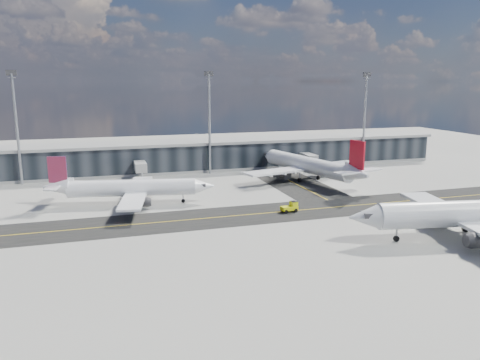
{
  "coord_description": "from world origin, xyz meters",
  "views": [
    {
      "loc": [
        -30.69,
        -81.55,
        26.11
      ],
      "look_at": [
        -1.39,
        13.93,
        5.0
      ],
      "focal_mm": 35.0,
      "sensor_mm": 36.0,
      "label": 1
    }
  ],
  "objects_px": {
    "airliner_near": "(477,213)",
    "airliner_redtail": "(308,165)",
    "service_van": "(280,169)",
    "baggage_tug": "(291,207)",
    "airliner_af": "(130,188)"
  },
  "relations": [
    {
      "from": "baggage_tug",
      "to": "airliner_redtail",
      "type": "bearing_deg",
      "value": 141.14
    },
    {
      "from": "airliner_af",
      "to": "service_van",
      "type": "xyz_separation_m",
      "value": [
        44.65,
        24.65,
        -2.77
      ]
    },
    {
      "from": "airliner_near",
      "to": "airliner_redtail",
      "type": "bearing_deg",
      "value": 17.75
    },
    {
      "from": "airliner_redtail",
      "to": "baggage_tug",
      "type": "xyz_separation_m",
      "value": [
        -16.57,
        -26.92,
        -3.13
      ]
    },
    {
      "from": "airliner_near",
      "to": "service_van",
      "type": "height_order",
      "value": "airliner_near"
    },
    {
      "from": "airliner_af",
      "to": "service_van",
      "type": "height_order",
      "value": "airliner_af"
    },
    {
      "from": "airliner_redtail",
      "to": "service_van",
      "type": "xyz_separation_m",
      "value": [
        -2.7,
        13.72,
        -3.43
      ]
    },
    {
      "from": "airliner_redtail",
      "to": "baggage_tug",
      "type": "distance_m",
      "value": 31.76
    },
    {
      "from": "baggage_tug",
      "to": "service_van",
      "type": "distance_m",
      "value": 42.94
    },
    {
      "from": "airliner_af",
      "to": "baggage_tug",
      "type": "height_order",
      "value": "airliner_af"
    },
    {
      "from": "airliner_af",
      "to": "airliner_redtail",
      "type": "xyz_separation_m",
      "value": [
        47.34,
        10.93,
        0.66
      ]
    },
    {
      "from": "airliner_near",
      "to": "baggage_tug",
      "type": "bearing_deg",
      "value": 54.13
    },
    {
      "from": "airliner_redtail",
      "to": "service_van",
      "type": "relative_size",
      "value": 7.68
    },
    {
      "from": "airliner_af",
      "to": "service_van",
      "type": "bearing_deg",
      "value": 129.61
    },
    {
      "from": "service_van",
      "to": "airliner_redtail",
      "type": "bearing_deg",
      "value": -104.13
    }
  ]
}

